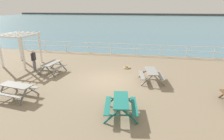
{
  "coord_description": "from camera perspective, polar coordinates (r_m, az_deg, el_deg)",
  "views": [
    {
      "loc": [
        2.48,
        -11.86,
        4.89
      ],
      "look_at": [
        0.26,
        -0.01,
        0.8
      ],
      "focal_mm": 30.6,
      "sensor_mm": 36.0,
      "label": 1
    }
  ],
  "objects": [
    {
      "name": "ground_plane",
      "position": [
        13.11,
        -1.1,
        -3.65
      ],
      "size": [
        30.0,
        24.0,
        0.2
      ],
      "primitive_type": "cube",
      "color": "gray"
    },
    {
      "name": "sea_band",
      "position": [
        64.85,
        8.67,
        14.21
      ],
      "size": [
        142.0,
        90.0,
        0.01
      ],
      "primitive_type": "cube",
      "color": "teal",
      "rests_on": "ground"
    },
    {
      "name": "distant_shoreline",
      "position": [
        107.75,
        9.67,
        15.89
      ],
      "size": [
        142.0,
        6.0,
        1.8
      ],
      "primitive_type": "cube",
      "color": "#4C4C47",
      "rests_on": "ground"
    },
    {
      "name": "seaward_railing",
      "position": [
        20.19,
        3.37,
        6.93
      ],
      "size": [
        23.07,
        0.07,
        1.08
      ],
      "color": "white",
      "rests_on": "ground"
    },
    {
      "name": "picnic_table_near_left",
      "position": [
        9.01,
        2.68,
        -9.82
      ],
      "size": [
        1.76,
        2.0,
        0.8
      ],
      "rotation": [
        0.0,
        0.0,
        1.72
      ],
      "color": "#1E7A70",
      "rests_on": "ground"
    },
    {
      "name": "picnic_table_near_right",
      "position": [
        13.06,
        11.64,
        -0.92
      ],
      "size": [
        1.76,
        2.0,
        0.8
      ],
      "rotation": [
        0.0,
        0.0,
        1.72
      ],
      "color": "gray",
      "rests_on": "ground"
    },
    {
      "name": "picnic_table_mid_centre",
      "position": [
        15.21,
        -17.53,
        1.4
      ],
      "size": [
        1.75,
        1.99,
        0.8
      ],
      "rotation": [
        0.0,
        0.0,
        1.43
      ],
      "color": "gray",
      "rests_on": "ground"
    },
    {
      "name": "picnic_table_far_right",
      "position": [
        11.79,
        -26.67,
        -4.8
      ],
      "size": [
        2.01,
        1.77,
        0.8
      ],
      "rotation": [
        0.0,
        0.0,
        -0.15
      ],
      "color": "gray",
      "rests_on": "ground"
    },
    {
      "name": "visitor",
      "position": [
        16.01,
        -22.36,
        3.05
      ],
      "size": [
        0.24,
        0.53,
        1.66
      ],
      "rotation": [
        0.0,
        0.0,
        3.19
      ],
      "color": "slate",
      "rests_on": "ground"
    },
    {
      "name": "lattice_pergola",
      "position": [
        17.96,
        -25.8,
        7.62
      ],
      "size": [
        2.65,
        2.77,
        2.7
      ],
      "rotation": [
        0.0,
        0.0,
        -0.1
      ],
      "color": "white",
      "rests_on": "ground"
    },
    {
      "name": "rope_coil",
      "position": [
        15.71,
        4.47,
        0.76
      ],
      "size": [
        0.55,
        0.55,
        0.11
      ],
      "primitive_type": "torus",
      "color": "tan",
      "rests_on": "ground"
    }
  ]
}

